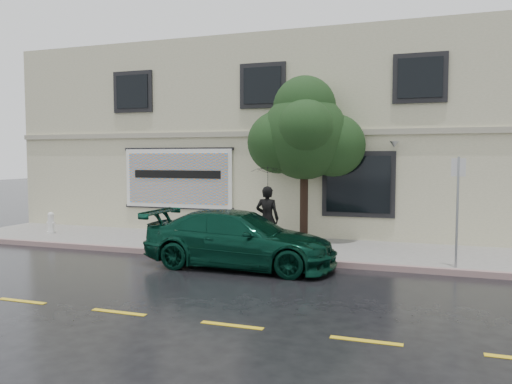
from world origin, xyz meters
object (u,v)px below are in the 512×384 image
(pedestrian, at_px, (267,219))
(street_tree, at_px, (304,136))
(fire_hydrant, at_px, (51,223))
(car, at_px, (240,239))

(pedestrian, xyz_separation_m, street_tree, (0.61, 1.90, 2.38))
(pedestrian, distance_m, fire_hydrant, 8.19)
(car, height_order, street_tree, street_tree)
(street_tree, bearing_deg, car, -104.02)
(car, height_order, pedestrian, pedestrian)
(fire_hydrant, bearing_deg, pedestrian, -0.09)
(car, bearing_deg, street_tree, -13.19)
(car, relative_size, fire_hydrant, 6.58)
(car, distance_m, fire_hydrant, 8.21)
(fire_hydrant, bearing_deg, street_tree, 12.63)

